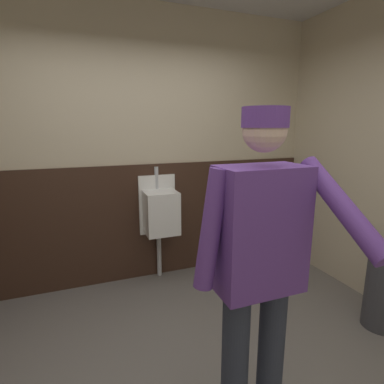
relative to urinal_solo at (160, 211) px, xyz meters
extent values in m
cube|color=beige|center=(-0.23, 0.22, 0.65)|extent=(4.67, 0.12, 2.86)
cube|color=#382319|center=(-0.23, 0.14, -0.14)|extent=(4.07, 0.03, 1.27)
cube|color=white|center=(0.00, 0.13, 0.05)|extent=(0.40, 0.05, 0.65)
cube|color=white|center=(0.00, -0.04, 0.00)|extent=(0.34, 0.30, 0.45)
cylinder|color=#B7BABF|center=(0.00, 0.12, 0.34)|extent=(0.04, 0.04, 0.24)
cylinder|color=#B7BABF|center=(0.00, 0.09, -0.50)|extent=(0.05, 0.05, 0.55)
cylinder|color=#2D3342|center=(-0.11, -1.84, -0.34)|extent=(0.14, 0.14, 0.87)
cylinder|color=#2D3342|center=(0.11, -1.84, -0.34)|extent=(0.14, 0.14, 0.87)
cube|color=#60388C|center=(0.00, -1.84, 0.40)|extent=(0.42, 0.24, 0.61)
cylinder|color=#60388C|center=(-0.25, -1.84, 0.43)|extent=(0.17, 0.09, 0.56)
cylinder|color=#60388C|center=(0.26, -2.07, 0.55)|extent=(0.09, 0.50, 0.39)
sphere|color=beige|center=(0.00, -1.84, 0.87)|extent=(0.20, 0.20, 0.20)
cylinder|color=#60388C|center=(0.00, -1.84, 0.92)|extent=(0.21, 0.21, 0.09)
cylinder|color=#38383D|center=(1.51, -1.45, -0.43)|extent=(0.29, 0.29, 0.70)
camera|label=1|loc=(-0.79, -3.01, 0.89)|focal=28.39mm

